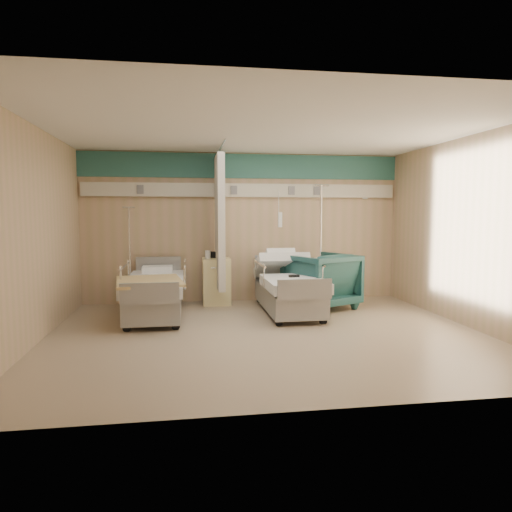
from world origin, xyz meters
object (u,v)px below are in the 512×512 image
(bed_right, at_px, (288,294))
(visitor_armchair, at_px, (321,280))
(iv_stand_left, at_px, (131,287))
(bed_left, at_px, (155,298))
(iv_stand_right, at_px, (320,278))
(bedside_cabinet, at_px, (216,281))

(bed_right, relative_size, visitor_armchair, 2.01)
(visitor_armchair, relative_size, iv_stand_left, 0.60)
(bed_right, distance_m, visitor_armchair, 0.73)
(bed_left, distance_m, iv_stand_right, 3.09)
(visitor_armchair, height_order, iv_stand_right, iv_stand_right)
(visitor_armchair, bearing_deg, bed_left, -18.86)
(bedside_cabinet, bearing_deg, bed_left, -139.40)
(bedside_cabinet, xyz_separation_m, iv_stand_left, (-1.53, -0.06, -0.06))
(bed_right, height_order, iv_stand_right, iv_stand_right)
(bed_right, xyz_separation_m, iv_stand_left, (-2.68, 0.84, 0.05))
(iv_stand_left, bearing_deg, iv_stand_right, -1.08)
(iv_stand_right, bearing_deg, bed_left, -165.55)
(bedside_cabinet, height_order, iv_stand_left, iv_stand_left)
(bed_right, height_order, visitor_armchair, visitor_armchair)
(bed_left, distance_m, visitor_armchair, 2.87)
(visitor_armchair, bearing_deg, iv_stand_right, -130.14)
(bed_right, relative_size, iv_stand_right, 0.98)
(bedside_cabinet, bearing_deg, visitor_armchair, -19.11)
(bed_right, bearing_deg, visitor_armchair, 23.03)
(bed_right, distance_m, iv_stand_right, 1.11)
(bedside_cabinet, distance_m, visitor_armchair, 1.91)
(bed_left, relative_size, iv_stand_left, 1.21)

